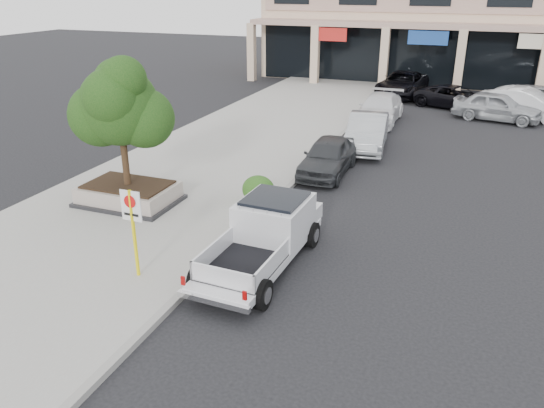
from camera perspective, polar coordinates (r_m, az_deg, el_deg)
The scene contains 17 objects.
ground at distance 13.72m, azimuth -0.68°, elevation -7.97°, with size 120.00×120.00×0.00m, color black.
sidewalk at distance 20.82m, azimuth -8.62°, elevation 3.04°, with size 8.00×52.00×0.15m, color gray.
curb at distance 19.25m, azimuth 1.69°, elevation 1.64°, with size 0.20×52.00×0.15m, color gray.
strip_mall at distance 45.06m, azimuth 27.13°, elevation 17.56°, with size 40.55×12.43×9.50m.
planter at distance 18.37m, azimuth -15.14°, elevation 1.10°, with size 3.20×2.20×0.68m.
planter_tree at distance 17.59m, azimuth -15.47°, elevation 10.15°, with size 2.90×2.55×4.00m.
no_parking_sign at distance 13.32m, azimuth -14.75°, elevation -1.85°, with size 0.55×0.09×2.30m.
hedge at distance 17.70m, azimuth -1.48°, elevation 1.59°, with size 1.10×0.99×0.94m, color #204A15.
pickup_truck at distance 13.85m, azimuth -1.27°, elevation -3.76°, with size 1.95×5.27×1.66m, color silver, non-canonical shape.
curb_car_a at distance 20.96m, azimuth 6.04°, elevation 5.14°, with size 1.67×4.16×1.42m, color #2C2E31.
curb_car_b at distance 24.46m, azimuth 10.20°, elevation 7.65°, with size 1.65×4.73×1.56m, color #A8ACB0.
curb_car_c at distance 29.42m, azimuth 11.50°, elevation 10.00°, with size 2.05×5.05×1.47m, color silver.
curb_car_d at distance 36.82m, azimuth 13.82°, elevation 12.41°, with size 2.63×5.70×1.58m, color black.
lot_car_a at distance 31.63m, azimuth 23.06°, elevation 9.62°, with size 1.84×4.58×1.56m, color #A8ABB0.
lot_car_b at distance 32.69m, azimuth 25.52°, elevation 9.71°, with size 1.77×5.09×1.68m, color silver.
lot_car_d at distance 34.05m, azimuth 19.11°, elevation 10.80°, with size 2.20×4.77×1.33m, color black.
lot_car_e at distance 35.63m, azimuth 26.92°, elevation 10.23°, with size 1.76×4.37×1.49m, color #9A9CA2.
Camera 1 is at (4.42, -10.93, 7.01)m, focal length 35.00 mm.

